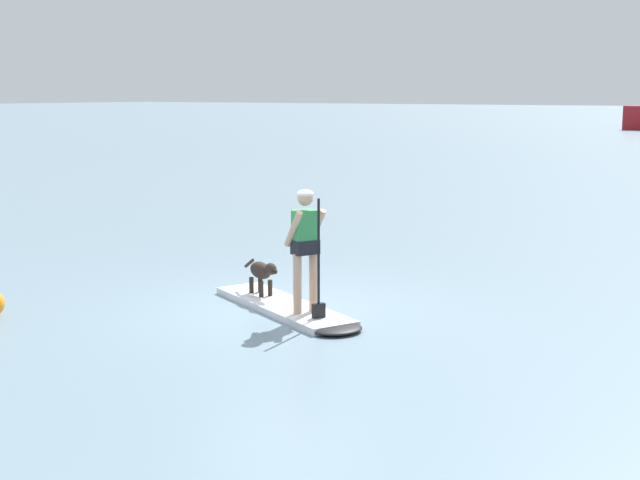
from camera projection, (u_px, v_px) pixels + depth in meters
ground_plane at (283, 310)px, 12.87m from camera, size 400.00×400.00×0.00m
paddleboard at (290, 310)px, 12.67m from camera, size 3.22×2.00×0.10m
person_paddler at (306, 242)px, 12.13m from camera, size 0.68×0.60×1.74m
dog at (262, 272)px, 13.31m from camera, size 0.93×0.48×0.54m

